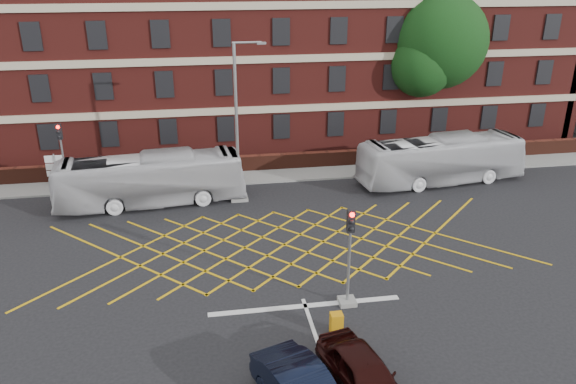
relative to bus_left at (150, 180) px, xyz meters
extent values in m
plane|color=black|center=(6.84, -8.42, -1.50)|extent=(120.00, 120.00, 0.00)
cube|color=#5E1C18|center=(6.84, 13.58, 4.50)|extent=(50.00, 12.00, 12.00)
cube|color=#B7A88C|center=(6.84, 7.50, 5.50)|extent=(50.00, 0.18, 0.50)
cube|color=black|center=(6.84, 7.52, 4.00)|extent=(1.20, 0.14, 1.80)
cube|color=#451C12|center=(6.84, 4.58, -0.95)|extent=(56.00, 0.50, 1.10)
cube|color=slate|center=(6.84, 3.58, -1.44)|extent=(60.00, 3.00, 0.12)
cube|color=#CC990C|center=(6.84, -6.42, -1.50)|extent=(8.22, 8.22, 0.02)
cube|color=silver|center=(6.84, -11.92, -1.49)|extent=(8.00, 0.30, 0.02)
imported|color=#B9B8BD|center=(0.00, 0.00, 0.00)|extent=(10.99, 3.51, 3.01)
imported|color=silver|center=(18.05, 0.56, 0.01)|extent=(11.08, 3.83, 3.02)
imported|color=black|center=(7.73, -17.20, -0.76)|extent=(2.72, 4.64, 1.48)
cylinder|color=black|center=(20.52, 8.21, 1.74)|extent=(0.90, 0.90, 6.50)
sphere|color=black|center=(20.52, 8.21, 6.38)|extent=(6.96, 6.96, 6.96)
sphere|color=black|center=(19.02, 7.41, 4.79)|extent=(4.52, 4.52, 4.52)
sphere|color=black|center=(22.02, 9.01, 5.19)|extent=(4.17, 4.17, 4.17)
cube|color=slate|center=(8.59, -12.02, -1.40)|extent=(0.70, 0.70, 0.20)
cylinder|color=gray|center=(8.59, -12.02, 0.25)|extent=(0.12, 0.12, 3.50)
cube|color=black|center=(8.59, -12.02, 2.30)|extent=(0.30, 0.25, 0.95)
sphere|color=#FF0C05|center=(8.59, -12.16, 2.62)|extent=(0.20, 0.20, 0.20)
cube|color=slate|center=(-5.29, 2.88, -1.40)|extent=(0.70, 0.70, 0.20)
cylinder|color=gray|center=(-5.29, 2.88, 0.25)|extent=(0.12, 0.12, 3.50)
cube|color=black|center=(-5.29, 2.88, 2.30)|extent=(0.30, 0.25, 0.95)
sphere|color=#FF0C05|center=(-5.29, 2.74, 2.62)|extent=(0.20, 0.20, 0.20)
cube|color=slate|center=(5.08, -0.21, -1.40)|extent=(1.00, 1.00, 0.20)
cylinder|color=gray|center=(5.08, -0.21, 3.07)|extent=(0.18, 0.18, 9.14)
cylinder|color=gray|center=(5.78, -0.21, 7.64)|extent=(1.60, 0.12, 0.12)
cube|color=gray|center=(6.58, -0.21, 7.59)|extent=(0.50, 0.20, 0.12)
cylinder|color=gray|center=(-6.01, 3.61, -0.40)|extent=(0.10, 0.10, 2.20)
cube|color=silver|center=(-6.01, 3.53, 0.40)|extent=(1.10, 0.06, 0.45)
cube|color=silver|center=(-6.01, 3.53, -0.10)|extent=(1.10, 0.06, 0.40)
cube|color=silver|center=(-6.01, 3.53, -0.55)|extent=(1.10, 0.06, 0.35)
cube|color=#C37F0B|center=(7.65, -13.90, -1.07)|extent=(0.47, 0.40, 0.87)
camera|label=1|loc=(2.95, -31.17, 11.64)|focal=35.00mm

